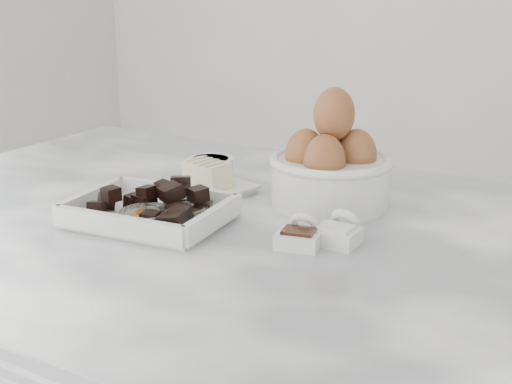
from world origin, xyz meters
TOP-DOWN VIEW (x-y plane):
  - marble_slab at (0.00, 0.00)m, footprint 1.20×0.80m
  - chocolate_dish at (-0.10, -0.06)m, footprint 0.23×0.19m
  - butter_plate at (-0.11, 0.09)m, footprint 0.15×0.15m
  - sugar_ramekin at (-0.13, 0.14)m, footprint 0.07×0.07m
  - egg_bowl at (0.08, 0.15)m, footprint 0.19×0.19m
  - honey_bowl at (-0.05, -0.05)m, footprint 0.07×0.07m
  - zest_bowl at (-0.08, -0.09)m, footprint 0.08×0.08m
  - vanilla_spoon at (0.12, -0.03)m, footprint 0.06×0.08m
  - salt_spoon at (0.16, 0.01)m, footprint 0.06×0.07m

SIDE VIEW (x-z plane):
  - marble_slab at x=0.00m, z-range 0.90..0.94m
  - vanilla_spoon at x=0.12m, z-range 0.93..0.98m
  - salt_spoon at x=0.16m, z-range 0.93..0.98m
  - honey_bowl at x=-0.05m, z-range 0.94..0.97m
  - zest_bowl at x=-0.08m, z-range 0.94..0.97m
  - butter_plate at x=-0.11m, z-range 0.93..0.99m
  - chocolate_dish at x=-0.10m, z-range 0.94..0.99m
  - sugar_ramekin at x=-0.13m, z-range 0.94..0.99m
  - egg_bowl at x=0.08m, z-range 0.91..1.09m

